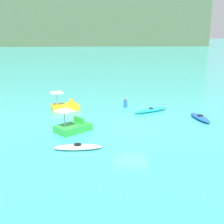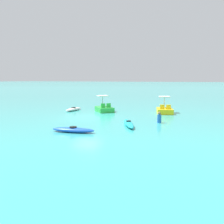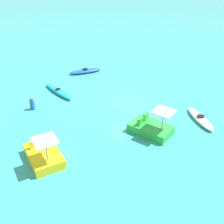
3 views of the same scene
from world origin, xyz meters
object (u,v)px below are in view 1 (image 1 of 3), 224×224
(kayak_cyan, at_px, (152,110))
(person_near_shore, at_px, (127,103))
(kayak_blue, at_px, (201,118))
(pedal_boat_green, at_px, (74,127))
(pedal_boat_yellow, at_px, (66,106))
(kayak_white, at_px, (79,147))

(kayak_cyan, bearing_deg, person_near_shore, 142.14)
(kayak_blue, relative_size, pedal_boat_green, 1.07)
(kayak_blue, distance_m, person_near_shore, 7.17)
(kayak_blue, height_order, pedal_boat_green, pedal_boat_green)
(pedal_boat_yellow, height_order, person_near_shore, pedal_boat_yellow)
(pedal_boat_yellow, bearing_deg, kayak_white, -76.85)
(kayak_white, height_order, pedal_boat_green, pedal_boat_green)
(pedal_boat_yellow, xyz_separation_m, person_near_shore, (5.55, 0.96, 0.05))
(kayak_cyan, bearing_deg, kayak_blue, -32.38)
(kayak_blue, xyz_separation_m, pedal_boat_yellow, (-11.46, 3.10, 0.17))
(person_near_shore, bearing_deg, pedal_boat_green, -119.95)
(kayak_blue, bearing_deg, person_near_shore, 145.49)
(kayak_blue, bearing_deg, pedal_boat_yellow, 164.84)
(kayak_cyan, relative_size, pedal_boat_green, 1.20)
(kayak_white, distance_m, kayak_cyan, 10.36)
(pedal_boat_yellow, bearing_deg, kayak_cyan, -5.54)
(kayak_white, distance_m, pedal_boat_green, 3.51)
(pedal_boat_green, bearing_deg, person_near_shore, 60.05)
(kayak_blue, bearing_deg, pedal_boat_green, -163.37)
(kayak_white, bearing_deg, pedal_boat_yellow, 103.15)
(kayak_cyan, xyz_separation_m, pedal_boat_yellow, (-7.75, 0.75, 0.17))
(kayak_blue, bearing_deg, kayak_cyan, 147.62)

